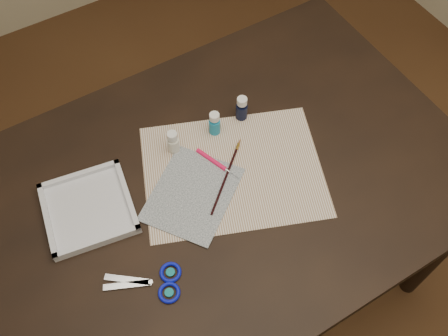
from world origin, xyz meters
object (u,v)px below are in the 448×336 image
paint_bottle_navy (242,108)px  palette_tray (88,208)px  paint_bottle_cyan (215,123)px  paint_bottle_white (173,142)px  paper (233,171)px  canvas (192,194)px  scissors (143,285)px

paint_bottle_navy → palette_tray: paint_bottle_navy is taller
paint_bottle_cyan → paint_bottle_white: bearing=178.7°
paint_bottle_navy → palette_tray: bearing=-173.4°
paper → paint_bottle_cyan: size_ratio=6.13×
canvas → scissors: scissors is taller
paint_bottle_white → paint_bottle_navy: size_ratio=0.96×
paper → scissors: 0.38m
paint_bottle_white → paint_bottle_navy: (0.22, 0.00, 0.00)m
canvas → palette_tray: bearing=159.1°
paper → paint_bottle_white: paint_bottle_white is taller
canvas → paint_bottle_cyan: size_ratio=3.20×
scissors → canvas: bearing=-120.5°
scissors → paint_bottle_navy: bearing=-122.3°
paper → paint_bottle_navy: (0.11, 0.14, 0.04)m
canvas → palette_tray: 0.26m
paper → palette_tray: palette_tray is taller
paint_bottle_cyan → scissors: size_ratio=0.38×
paint_bottle_navy → scissors: bearing=-146.5°
paint_bottle_cyan → scissors: bearing=-140.9°
canvas → scissors: (-0.21, -0.15, 0.00)m
canvas → paint_bottle_navy: paint_bottle_navy is taller
paint_bottle_navy → paper: bearing=-129.0°
paint_bottle_cyan → scissors: paint_bottle_cyan is taller
paint_bottle_cyan → paper: bearing=-99.9°
paper → paint_bottle_cyan: paint_bottle_cyan is taller
paper → palette_tray: size_ratio=2.18×
paint_bottle_white → paint_bottle_navy: bearing=0.8°
paint_bottle_white → paint_bottle_cyan: same height
scissors → paper: bearing=-130.7°
scissors → palette_tray: palette_tray is taller
paper → canvas: size_ratio=1.92×
paint_bottle_navy → palette_tray: 0.49m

